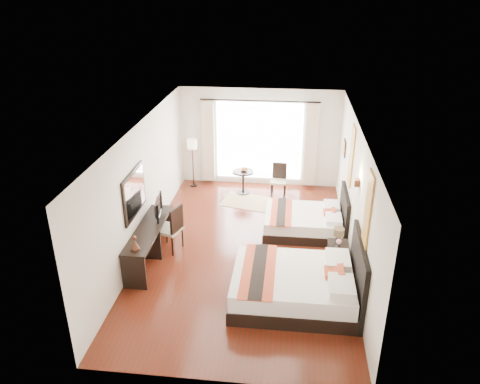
# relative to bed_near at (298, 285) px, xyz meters

# --- Properties ---
(floor) EXTENTS (4.50, 7.50, 0.01)m
(floor) POSITION_rel_bed_near_xyz_m (-1.15, 1.66, -0.34)
(floor) COLOR #3D1C0B
(floor) RESTS_ON ground
(ceiling) EXTENTS (4.50, 7.50, 0.02)m
(ceiling) POSITION_rel_bed_near_xyz_m (-1.15, 1.66, 2.45)
(ceiling) COLOR white
(ceiling) RESTS_ON wall_headboard
(wall_headboard) EXTENTS (0.01, 7.50, 2.80)m
(wall_headboard) POSITION_rel_bed_near_xyz_m (1.10, 1.66, 1.06)
(wall_headboard) COLOR silver
(wall_headboard) RESTS_ON floor
(wall_desk) EXTENTS (0.01, 7.50, 2.80)m
(wall_desk) POSITION_rel_bed_near_xyz_m (-3.39, 1.66, 1.06)
(wall_desk) COLOR silver
(wall_desk) RESTS_ON floor
(wall_window) EXTENTS (4.50, 0.01, 2.80)m
(wall_window) POSITION_rel_bed_near_xyz_m (-1.15, 5.41, 1.06)
(wall_window) COLOR silver
(wall_window) RESTS_ON floor
(wall_entry) EXTENTS (4.50, 0.01, 2.80)m
(wall_entry) POSITION_rel_bed_near_xyz_m (-1.15, -2.08, 1.06)
(wall_entry) COLOR silver
(wall_entry) RESTS_ON floor
(window_glass) EXTENTS (2.40, 0.02, 2.20)m
(window_glass) POSITION_rel_bed_near_xyz_m (-1.15, 5.39, 0.96)
(window_glass) COLOR white
(window_glass) RESTS_ON wall_window
(sheer_curtain) EXTENTS (2.30, 0.02, 2.10)m
(sheer_curtain) POSITION_rel_bed_near_xyz_m (-1.15, 5.33, 0.96)
(sheer_curtain) COLOR white
(sheer_curtain) RESTS_ON wall_window
(drape_left) EXTENTS (0.35, 0.14, 2.35)m
(drape_left) POSITION_rel_bed_near_xyz_m (-2.60, 5.29, 0.94)
(drape_left) COLOR #C1B395
(drape_left) RESTS_ON floor
(drape_right) EXTENTS (0.35, 0.14, 2.35)m
(drape_right) POSITION_rel_bed_near_xyz_m (0.30, 5.29, 0.94)
(drape_right) COLOR #C1B395
(drape_right) RESTS_ON floor
(art_panel_near) EXTENTS (0.03, 0.50, 1.35)m
(art_panel_near) POSITION_rel_bed_near_xyz_m (1.08, 0.00, 1.61)
(art_panel_near) COLOR maroon
(art_panel_near) RESTS_ON wall_headboard
(art_panel_far) EXTENTS (0.03, 0.50, 1.35)m
(art_panel_far) POSITION_rel_bed_near_xyz_m (1.08, 2.67, 1.61)
(art_panel_far) COLOR maroon
(art_panel_far) RESTS_ON wall_headboard
(wall_sconce) EXTENTS (0.10, 0.14, 0.14)m
(wall_sconce) POSITION_rel_bed_near_xyz_m (1.04, 1.26, 1.58)
(wall_sconce) COLOR #422417
(wall_sconce) RESTS_ON wall_headboard
(mirror_frame) EXTENTS (0.04, 1.25, 0.95)m
(mirror_frame) POSITION_rel_bed_near_xyz_m (-3.37, 1.08, 1.21)
(mirror_frame) COLOR black
(mirror_frame) RESTS_ON wall_desk
(mirror_glass) EXTENTS (0.01, 1.12, 0.82)m
(mirror_glass) POSITION_rel_bed_near_xyz_m (-3.34, 1.08, 1.21)
(mirror_glass) COLOR white
(mirror_glass) RESTS_ON mirror_frame
(bed_near) EXTENTS (2.33, 1.81, 1.32)m
(bed_near) POSITION_rel_bed_near_xyz_m (0.00, 0.00, 0.00)
(bed_near) COLOR black
(bed_near) RESTS_ON floor
(bed_far) EXTENTS (1.89, 1.48, 1.06)m
(bed_far) POSITION_rel_bed_near_xyz_m (0.21, 2.67, -0.06)
(bed_far) COLOR black
(bed_far) RESTS_ON floor
(nightstand) EXTENTS (0.43, 0.53, 0.51)m
(nightstand) POSITION_rel_bed_near_xyz_m (0.83, 1.26, -0.08)
(nightstand) COLOR black
(nightstand) RESTS_ON floor
(table_lamp) EXTENTS (0.22, 0.22, 0.34)m
(table_lamp) POSITION_rel_bed_near_xyz_m (0.81, 1.35, 0.39)
(table_lamp) COLOR black
(table_lamp) RESTS_ON nightstand
(vase) EXTENTS (0.14, 0.14, 0.13)m
(vase) POSITION_rel_bed_near_xyz_m (0.80, 1.08, 0.22)
(vase) COLOR black
(vase) RESTS_ON nightstand
(console_desk) EXTENTS (0.50, 2.20, 0.76)m
(console_desk) POSITION_rel_bed_near_xyz_m (-3.14, 1.08, 0.04)
(console_desk) COLOR black
(console_desk) RESTS_ON floor
(television) EXTENTS (0.22, 0.77, 0.44)m
(television) POSITION_rel_bed_near_xyz_m (-3.12, 1.63, 0.64)
(television) COLOR black
(television) RESTS_ON console_desk
(bronze_figurine) EXTENTS (0.23, 0.23, 0.27)m
(bronze_figurine) POSITION_rel_bed_near_xyz_m (-3.14, 0.21, 0.55)
(bronze_figurine) COLOR #422417
(bronze_figurine) RESTS_ON console_desk
(desk_chair) EXTENTS (0.62, 0.62, 1.06)m
(desk_chair) POSITION_rel_bed_near_xyz_m (-2.81, 1.52, -0.01)
(desk_chair) COLOR #BDB591
(desk_chair) RESTS_ON floor
(floor_lamp) EXTENTS (0.28, 0.28, 1.40)m
(floor_lamp) POSITION_rel_bed_near_xyz_m (-3.01, 5.02, 0.84)
(floor_lamp) COLOR black
(floor_lamp) RESTS_ON floor
(side_table) EXTENTS (0.58, 0.58, 0.67)m
(side_table) POSITION_rel_bed_near_xyz_m (-1.52, 4.66, -0.00)
(side_table) COLOR black
(side_table) RESTS_ON floor
(fruit_bowl) EXTENTS (0.22, 0.22, 0.05)m
(fruit_bowl) POSITION_rel_bed_near_xyz_m (-1.50, 4.66, 0.36)
(fruit_bowl) COLOR #463219
(fruit_bowl) RESTS_ON side_table
(window_chair) EXTENTS (0.44, 0.44, 0.90)m
(window_chair) POSITION_rel_bed_near_xyz_m (-0.54, 4.65, -0.07)
(window_chair) COLOR #BDB591
(window_chair) RESTS_ON floor
(jute_rug) EXTENTS (1.53, 1.21, 0.01)m
(jute_rug) POSITION_rel_bed_near_xyz_m (-1.33, 4.10, -0.33)
(jute_rug) COLOR tan
(jute_rug) RESTS_ON floor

